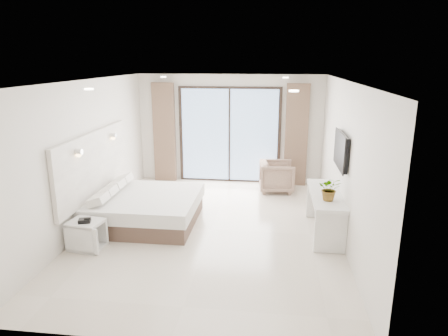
{
  "coord_description": "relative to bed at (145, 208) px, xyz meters",
  "views": [
    {
      "loc": [
        1.05,
        -6.76,
        3.05
      ],
      "look_at": [
        0.18,
        0.4,
        1.08
      ],
      "focal_mm": 32.0,
      "sensor_mm": 36.0,
      "label": 1
    }
  ],
  "objects": [
    {
      "name": "ground",
      "position": [
        1.32,
        -0.18,
        -0.29
      ],
      "size": [
        6.2,
        6.2,
        0.0
      ],
      "primitive_type": "plane",
      "color": "beige",
      "rests_on": "ground"
    },
    {
      "name": "room_shell",
      "position": [
        1.12,
        0.59,
        1.29
      ],
      "size": [
        4.62,
        6.22,
        2.72
      ],
      "color": "silver",
      "rests_on": "ground"
    },
    {
      "name": "bed",
      "position": [
        0.0,
        0.0,
        0.0
      ],
      "size": [
        1.97,
        1.88,
        0.69
      ],
      "color": "brown",
      "rests_on": "ground"
    },
    {
      "name": "nightstand",
      "position": [
        -0.62,
        -1.18,
        -0.05
      ],
      "size": [
        0.6,
        0.52,
        0.48
      ],
      "rotation": [
        0.0,
        0.0,
        -0.16
      ],
      "color": "silver",
      "rests_on": "ground"
    },
    {
      "name": "phone",
      "position": [
        -0.6,
        -1.24,
        0.23
      ],
      "size": [
        0.22,
        0.19,
        0.06
      ],
      "primitive_type": "cube",
      "rotation": [
        0.0,
        0.0,
        0.29
      ],
      "color": "black",
      "rests_on": "nightstand"
    },
    {
      "name": "console_desk",
      "position": [
        3.36,
        -0.1,
        0.28
      ],
      "size": [
        0.53,
        1.7,
        0.77
      ],
      "color": "silver",
      "rests_on": "ground"
    },
    {
      "name": "plant",
      "position": [
        3.36,
        -0.47,
        0.64
      ],
      "size": [
        0.4,
        0.44,
        0.32
      ],
      "primitive_type": "imported",
      "rotation": [
        0.0,
        0.0,
        -0.1
      ],
      "color": "#33662D",
      "rests_on": "console_desk"
    },
    {
      "name": "armchair",
      "position": [
        2.53,
        2.22,
        0.1
      ],
      "size": [
        0.78,
        0.82,
        0.79
      ],
      "primitive_type": "imported",
      "rotation": [
        0.0,
        0.0,
        1.65
      ],
      "color": "#91705E",
      "rests_on": "ground"
    }
  ]
}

